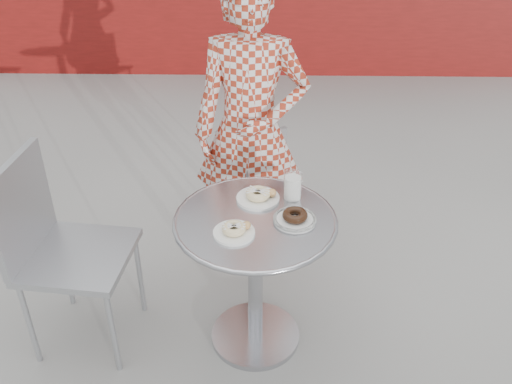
{
  "coord_description": "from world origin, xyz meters",
  "views": [
    {
      "loc": [
        0.04,
        -2.02,
        2.16
      ],
      "look_at": [
        0.0,
        0.1,
        0.8
      ],
      "focal_mm": 40.0,
      "sensor_mm": 36.0,
      "label": 1
    }
  ],
  "objects_px": {
    "plate_near": "(235,230)",
    "milk_cup": "(293,187)",
    "plate_far": "(259,196)",
    "plate_checker": "(295,218)",
    "chair_far": "(248,200)",
    "bistro_table": "(255,251)",
    "seated_person": "(251,132)",
    "chair_left": "(82,288)"
  },
  "relations": [
    {
      "from": "plate_checker",
      "to": "seated_person",
      "type": "bearing_deg",
      "value": 107.35
    },
    {
      "from": "plate_near",
      "to": "plate_checker",
      "type": "height_order",
      "value": "plate_checker"
    },
    {
      "from": "chair_left",
      "to": "plate_near",
      "type": "xyz_separation_m",
      "value": [
        0.74,
        -0.12,
        0.45
      ]
    },
    {
      "from": "chair_left",
      "to": "plate_far",
      "type": "relative_size",
      "value": 4.96
    },
    {
      "from": "chair_far",
      "to": "chair_left",
      "type": "bearing_deg",
      "value": 39.42
    },
    {
      "from": "chair_left",
      "to": "plate_near",
      "type": "distance_m",
      "value": 0.88
    },
    {
      "from": "bistro_table",
      "to": "seated_person",
      "type": "height_order",
      "value": "seated_person"
    },
    {
      "from": "plate_far",
      "to": "plate_checker",
      "type": "height_order",
      "value": "plate_far"
    },
    {
      "from": "plate_near",
      "to": "milk_cup",
      "type": "relative_size",
      "value": 1.34
    },
    {
      "from": "seated_person",
      "to": "milk_cup",
      "type": "bearing_deg",
      "value": -63.12
    },
    {
      "from": "plate_near",
      "to": "plate_checker",
      "type": "relative_size",
      "value": 0.93
    },
    {
      "from": "bistro_table",
      "to": "plate_near",
      "type": "distance_m",
      "value": 0.24
    },
    {
      "from": "bistro_table",
      "to": "milk_cup",
      "type": "relative_size",
      "value": 5.54
    },
    {
      "from": "seated_person",
      "to": "milk_cup",
      "type": "xyz_separation_m",
      "value": [
        0.2,
        -0.48,
        -0.03
      ]
    },
    {
      "from": "plate_checker",
      "to": "bistro_table",
      "type": "bearing_deg",
      "value": 176.22
    },
    {
      "from": "seated_person",
      "to": "milk_cup",
      "type": "distance_m",
      "value": 0.52
    },
    {
      "from": "chair_far",
      "to": "bistro_table",
      "type": "bearing_deg",
      "value": 84.94
    },
    {
      "from": "plate_far",
      "to": "seated_person",
      "type": "bearing_deg",
      "value": 95.63
    },
    {
      "from": "chair_left",
      "to": "seated_person",
      "type": "xyz_separation_m",
      "value": [
        0.79,
        0.64,
        0.52
      ]
    },
    {
      "from": "seated_person",
      "to": "plate_near",
      "type": "xyz_separation_m",
      "value": [
        -0.05,
        -0.76,
        -0.08
      ]
    },
    {
      "from": "plate_near",
      "to": "chair_left",
      "type": "bearing_deg",
      "value": 170.87
    },
    {
      "from": "plate_far",
      "to": "plate_checker",
      "type": "distance_m",
      "value": 0.23
    },
    {
      "from": "plate_near",
      "to": "milk_cup",
      "type": "xyz_separation_m",
      "value": [
        0.25,
        0.28,
        0.04
      ]
    },
    {
      "from": "chair_far",
      "to": "milk_cup",
      "type": "bearing_deg",
      "value": 98.71
    },
    {
      "from": "milk_cup",
      "to": "seated_person",
      "type": "bearing_deg",
      "value": 112.76
    },
    {
      "from": "chair_far",
      "to": "seated_person",
      "type": "bearing_deg",
      "value": 87.22
    },
    {
      "from": "plate_near",
      "to": "plate_far",
      "type": "bearing_deg",
      "value": 69.75
    },
    {
      "from": "bistro_table",
      "to": "chair_far",
      "type": "bearing_deg",
      "value": 94.03
    },
    {
      "from": "bistro_table",
      "to": "plate_checker",
      "type": "height_order",
      "value": "plate_checker"
    },
    {
      "from": "chair_left",
      "to": "seated_person",
      "type": "bearing_deg",
      "value": -44.55
    },
    {
      "from": "chair_left",
      "to": "plate_far",
      "type": "distance_m",
      "value": 0.96
    },
    {
      "from": "bistro_table",
      "to": "plate_far",
      "type": "relative_size",
      "value": 3.7
    },
    {
      "from": "chair_far",
      "to": "plate_far",
      "type": "distance_m",
      "value": 0.88
    },
    {
      "from": "chair_left",
      "to": "seated_person",
      "type": "distance_m",
      "value": 1.14
    },
    {
      "from": "bistro_table",
      "to": "plate_near",
      "type": "xyz_separation_m",
      "value": [
        -0.08,
        -0.11,
        0.2
      ]
    },
    {
      "from": "bistro_table",
      "to": "plate_checker",
      "type": "distance_m",
      "value": 0.26
    },
    {
      "from": "bistro_table",
      "to": "chair_left",
      "type": "bearing_deg",
      "value": 179.21
    },
    {
      "from": "plate_checker",
      "to": "milk_cup",
      "type": "bearing_deg",
      "value": 91.52
    },
    {
      "from": "chair_far",
      "to": "seated_person",
      "type": "relative_size",
      "value": 0.49
    },
    {
      "from": "chair_left",
      "to": "plate_checker",
      "type": "relative_size",
      "value": 5.16
    },
    {
      "from": "plate_checker",
      "to": "milk_cup",
      "type": "height_order",
      "value": "milk_cup"
    },
    {
      "from": "bistro_table",
      "to": "seated_person",
      "type": "distance_m",
      "value": 0.71
    }
  ]
}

